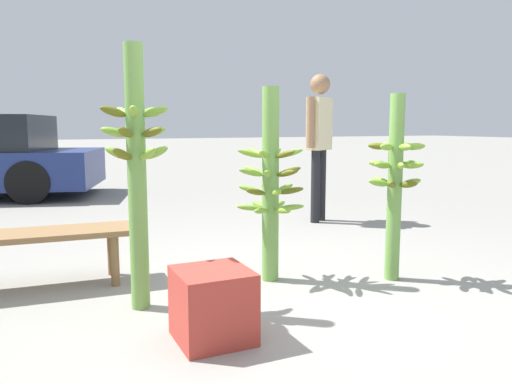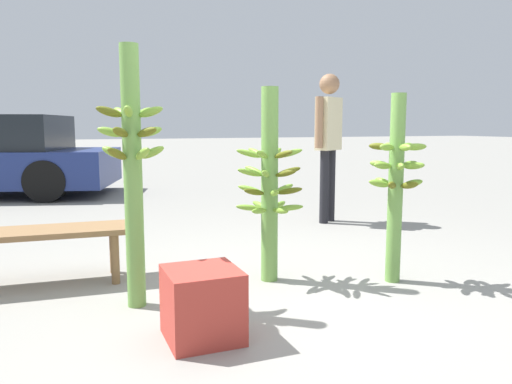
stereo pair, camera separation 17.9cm
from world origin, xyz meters
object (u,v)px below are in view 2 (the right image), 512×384
Objects in this scene: market_bench at (17,238)px; banana_stalk_left at (133,169)px; banana_stalk_center at (270,184)px; banana_stalk_right at (396,182)px; vendor_person at (329,132)px; produce_crate at (202,304)px.

banana_stalk_left is at bearing -40.24° from market_bench.
banana_stalk_center is 0.90m from banana_stalk_right.
vendor_person is at bearing 25.34° from market_bench.
market_bench is (-0.72, 0.69, -0.52)m from banana_stalk_left.
vendor_person is (0.69, 2.16, 0.32)m from banana_stalk_right.
banana_stalk_right is 1.71m from produce_crate.
market_bench is at bearing 160.84° from banana_stalk_right.
banana_stalk_right is 2.71m from market_bench.
banana_stalk_left is 0.94× the size of vendor_person.
vendor_person is 3.54m from market_bench.
market_bench is at bearing -10.67° from vendor_person.
produce_crate is at bearing 16.83° from vendor_person.
vendor_person is at bearing 38.16° from banana_stalk_left.
banana_stalk_center is at bearing -13.20° from market_bench.
vendor_person is 4.49× the size of produce_crate.
banana_stalk_left is 1.83m from banana_stalk_right.
produce_crate is at bearing -50.09° from market_bench.
market_bench is at bearing 126.18° from produce_crate.
banana_stalk_left is 1.19× the size of banana_stalk_right.
market_bench is 1.65m from produce_crate.
banana_stalk_right is 0.84× the size of market_bench.
banana_stalk_right is at bearing 15.91° from produce_crate.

